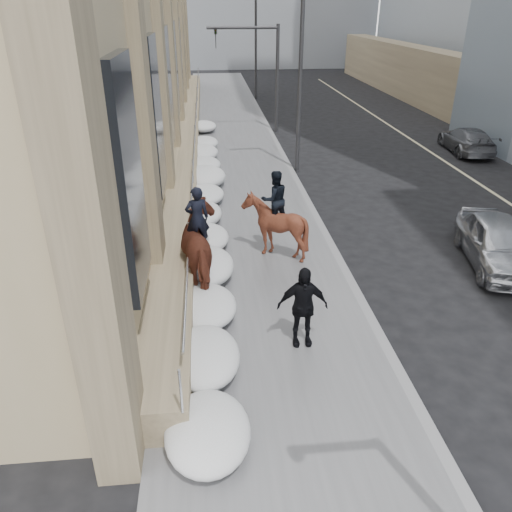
{
  "coord_description": "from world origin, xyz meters",
  "views": [
    {
      "loc": [
        -1.17,
        -8.34,
        7.01
      ],
      "look_at": [
        -0.17,
        2.07,
        1.7
      ],
      "focal_mm": 35.0,
      "sensor_mm": 36.0,
      "label": 1
    }
  ],
  "objects_px": {
    "mounted_horse_right": "(274,222)",
    "car_silver": "(498,242)",
    "pedestrian": "(302,307)",
    "mounted_horse_left": "(204,247)",
    "car_grey": "(467,140)"
  },
  "relations": [
    {
      "from": "mounted_horse_right",
      "to": "car_silver",
      "type": "xyz_separation_m",
      "value": [
        6.51,
        -1.06,
        -0.48
      ]
    },
    {
      "from": "mounted_horse_left",
      "to": "pedestrian",
      "type": "distance_m",
      "value": 3.54
    },
    {
      "from": "mounted_horse_left",
      "to": "car_grey",
      "type": "relative_size",
      "value": 0.63
    },
    {
      "from": "car_silver",
      "to": "car_grey",
      "type": "relative_size",
      "value": 0.95
    },
    {
      "from": "mounted_horse_left",
      "to": "mounted_horse_right",
      "type": "distance_m",
      "value": 2.67
    },
    {
      "from": "car_silver",
      "to": "mounted_horse_right",
      "type": "bearing_deg",
      "value": -177.4
    },
    {
      "from": "pedestrian",
      "to": "car_grey",
      "type": "distance_m",
      "value": 19.43
    },
    {
      "from": "mounted_horse_left",
      "to": "pedestrian",
      "type": "xyz_separation_m",
      "value": [
        2.12,
        -2.83,
        -0.19
      ]
    },
    {
      "from": "mounted_horse_left",
      "to": "pedestrian",
      "type": "height_order",
      "value": "mounted_horse_left"
    },
    {
      "from": "mounted_horse_right",
      "to": "pedestrian",
      "type": "height_order",
      "value": "mounted_horse_right"
    },
    {
      "from": "car_grey",
      "to": "pedestrian",
      "type": "bearing_deg",
      "value": 59.27
    },
    {
      "from": "mounted_horse_left",
      "to": "pedestrian",
      "type": "bearing_deg",
      "value": 114.58
    },
    {
      "from": "car_grey",
      "to": "car_silver",
      "type": "bearing_deg",
      "value": 73.16
    },
    {
      "from": "pedestrian",
      "to": "car_grey",
      "type": "bearing_deg",
      "value": 55.12
    },
    {
      "from": "mounted_horse_left",
      "to": "car_silver",
      "type": "bearing_deg",
      "value": 171.7
    }
  ]
}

